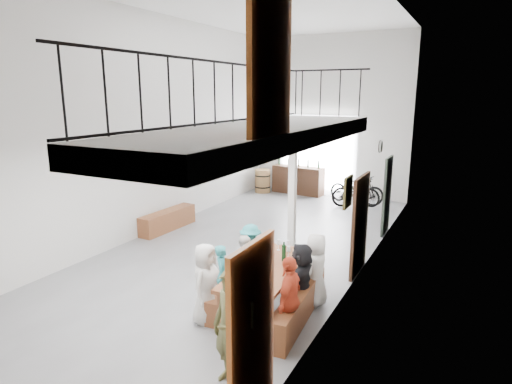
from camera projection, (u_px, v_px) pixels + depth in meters
The scene contains 24 objects.
floor at pixel (248, 246), 10.19m from camera, with size 12.00×12.00×0.00m, color slate.
room_walls at pixel (247, 93), 9.39m from camera, with size 12.00×12.00×12.00m.
gateway_portal at pixel (317, 155), 15.20m from camera, with size 2.80×0.08×2.80m, color white.
right_wall_decor at pixel (339, 207), 6.98m from camera, with size 0.07×8.28×5.07m.
balcony at pixel (265, 137), 5.93m from camera, with size 1.52×5.62×4.00m.
tasting_table at pixel (268, 272), 6.97m from camera, with size 1.05×2.26×0.79m.
bench_inner at pixel (235, 292), 7.38m from camera, with size 0.29×1.79×0.41m, color brown.
bench_wall at pixel (299, 306), 6.82m from camera, with size 0.28×2.18×0.50m, color brown.
tableware at pixel (272, 256), 7.05m from camera, with size 0.58×1.63×0.35m.
side_bench at pixel (168, 220), 11.38m from camera, with size 0.40×1.83×0.52m, color brown.
oak_barrel at pixel (263, 181), 15.64m from camera, with size 0.57×0.57×0.84m.
serving_counter at pixel (298, 180), 15.42m from camera, with size 1.87×0.52×0.99m, color #341C0F.
counter_bottles at pixel (298, 163), 15.28m from camera, with size 1.62×0.19×0.28m.
guest_left_a at pixel (206, 283), 6.69m from camera, with size 0.64×0.41×1.30m, color silver.
guest_left_b at pixel (223, 275), 7.26m from camera, with size 0.39×0.26×1.07m, color teal.
guest_left_c at pixel (246, 264), 7.74m from camera, with size 0.52×0.41×1.08m, color silver.
guest_left_d at pixel (251, 253), 8.17m from camera, with size 0.74×0.42×1.14m, color teal.
guest_right_a at pixel (289, 299), 6.19m from camera, with size 0.76×0.32×1.30m, color #C23C21.
guest_right_b at pixel (301, 280), 6.90m from camera, with size 1.14×0.36×1.23m, color black.
guest_right_c at pixel (316, 270), 7.25m from camera, with size 0.62×0.40×1.27m, color silver.
host_standing at pixel (230, 329), 5.20m from camera, with size 0.55×0.36×1.52m, color brown.
potted_plant at pixel (360, 243), 9.84m from camera, with size 0.34×0.29×0.38m, color #1A5019.
bicycle_near at pixel (355, 190), 13.96m from camera, with size 0.63×1.81×0.95m, color black.
bicycle_far at pixel (358, 191), 13.61m from camera, with size 0.48×1.69×1.01m, color black.
Camera 1 is at (4.59, -8.48, 3.56)m, focal length 30.00 mm.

